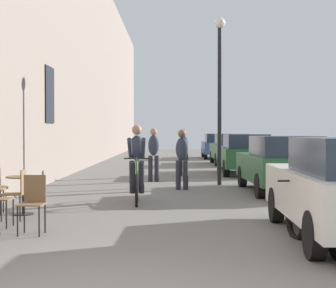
# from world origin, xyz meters

# --- Properties ---
(building_facade_left) EXTENTS (0.54, 68.00, 9.86)m
(building_facade_left) POSITION_xyz_m (-3.45, 14.00, 4.93)
(building_facade_left) COLOR gray
(building_facade_left) RESTS_ON ground_plane
(cafe_chair_mid_toward_street) EXTENTS (0.39, 0.39, 0.89)m
(cafe_chair_mid_toward_street) POSITION_xyz_m (-1.60, 3.70, 0.52)
(cafe_chair_mid_toward_street) COLOR black
(cafe_chair_mid_toward_street) RESTS_ON ground_plane
(cafe_table_far) EXTENTS (0.64, 0.64, 0.72)m
(cafe_table_far) POSITION_xyz_m (-2.29, 5.63, 0.52)
(cafe_table_far) COLOR black
(cafe_table_far) RESTS_ON ground_plane
(cafe_chair_far_toward_wall) EXTENTS (0.40, 0.40, 0.89)m
(cafe_chair_far_toward_wall) POSITION_xyz_m (-2.21, 4.98, 0.52)
(cafe_chair_far_toward_wall) COLOR black
(cafe_chair_far_toward_wall) RESTS_ON ground_plane
(cyclist_on_bicycle) EXTENTS (0.52, 1.76, 1.74)m
(cyclist_on_bicycle) POSITION_xyz_m (-0.26, 7.39, 0.81)
(cyclist_on_bicycle) COLOR black
(cyclist_on_bicycle) RESTS_ON ground_plane
(pedestrian_near) EXTENTS (0.35, 0.26, 1.62)m
(pedestrian_near) POSITION_xyz_m (0.78, 10.05, 0.91)
(pedestrian_near) COLOR #26262D
(pedestrian_near) RESTS_ON ground_plane
(pedestrian_mid) EXTENTS (0.38, 0.30, 1.67)m
(pedestrian_mid) POSITION_xyz_m (-0.07, 12.43, 0.94)
(pedestrian_mid) COLOR #26262D
(pedestrian_mid) RESTS_ON ground_plane
(pedestrian_far) EXTENTS (0.38, 0.30, 1.65)m
(pedestrian_far) POSITION_xyz_m (0.91, 14.60, 0.93)
(pedestrian_far) COLOR #26262D
(pedestrian_far) RESTS_ON ground_plane
(street_lamp) EXTENTS (0.32, 0.32, 4.90)m
(street_lamp) POSITION_xyz_m (1.90, 11.37, 3.11)
(street_lamp) COLOR black
(street_lamp) RESTS_ON ground_plane
(parked_car_second) EXTENTS (1.81, 4.12, 1.45)m
(parked_car_second) POSITION_xyz_m (3.31, 9.39, 0.75)
(parked_car_second) COLOR #23512D
(parked_car_second) RESTS_ON ground_plane
(parked_car_third) EXTENTS (1.78, 4.15, 1.47)m
(parked_car_third) POSITION_xyz_m (3.17, 15.46, 0.76)
(parked_car_third) COLOR #23512D
(parked_car_third) RESTS_ON ground_plane
(parked_car_fourth) EXTENTS (1.79, 4.15, 1.47)m
(parked_car_fourth) POSITION_xyz_m (3.35, 21.56, 0.76)
(parked_car_fourth) COLOR #23512D
(parked_car_fourth) RESTS_ON ground_plane
(parked_car_fifth) EXTENTS (1.76, 4.13, 1.46)m
(parked_car_fifth) POSITION_xyz_m (3.20, 27.57, 0.76)
(parked_car_fifth) COLOR #384C84
(parked_car_fifth) RESTS_ON ground_plane
(parked_motorcycle) EXTENTS (0.62, 2.14, 0.92)m
(parked_motorcycle) POSITION_xyz_m (2.42, 2.65, 0.40)
(parked_motorcycle) COLOR black
(parked_motorcycle) RESTS_ON ground_plane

